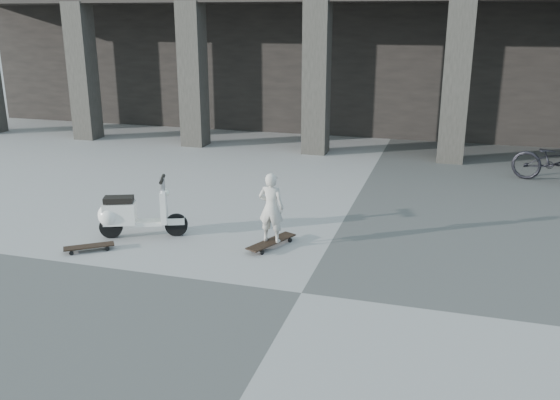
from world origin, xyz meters
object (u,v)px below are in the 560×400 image
(longboard, at_px, (271,242))
(child, at_px, (271,208))
(scooter, at_px, (127,214))
(skateboard_spare, at_px, (89,247))
(bicycle, at_px, (557,161))

(longboard, distance_m, child, 0.59)
(child, bearing_deg, scooter, 8.19)
(skateboard_spare, xyz_separation_m, scooter, (0.29, 0.74, 0.34))
(longboard, xyz_separation_m, bicycle, (4.99, 5.47, 0.43))
(bicycle, bearing_deg, longboard, 156.66)
(longboard, bearing_deg, child, 9.73)
(skateboard_spare, bearing_deg, scooter, 33.07)
(skateboard_spare, xyz_separation_m, bicycle, (7.73, 6.47, 0.44))
(child, relative_size, scooter, 0.81)
(scooter, bearing_deg, longboard, -15.45)
(scooter, height_order, bicycle, scooter)
(skateboard_spare, distance_m, scooter, 0.87)
(bicycle, bearing_deg, skateboard_spare, 148.92)
(longboard, height_order, skateboard_spare, longboard)
(longboard, xyz_separation_m, skateboard_spare, (-2.75, -1.00, -0.01))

